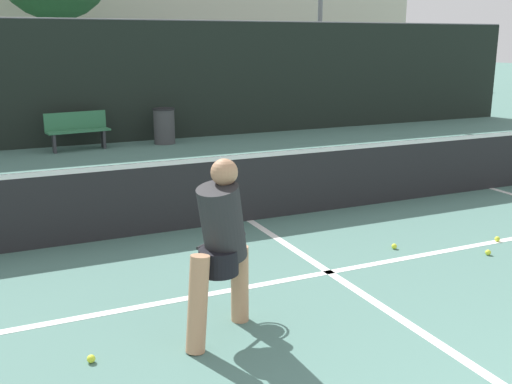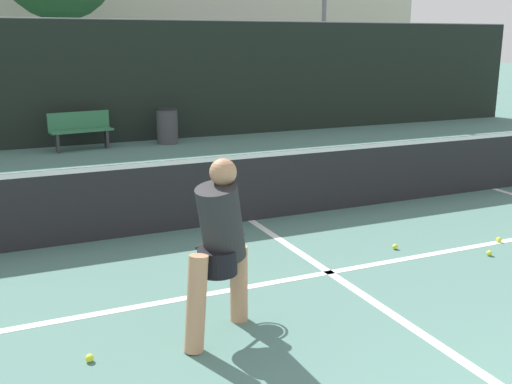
{
  "view_description": "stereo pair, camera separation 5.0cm",
  "coord_description": "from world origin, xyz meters",
  "px_view_note": "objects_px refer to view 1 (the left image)",
  "views": [
    {
      "loc": [
        -3.27,
        -1.05,
        2.46
      ],
      "look_at": [
        -0.8,
        4.33,
        0.95
      ],
      "focal_mm": 42.0,
      "sensor_mm": 36.0,
      "label": 1
    },
    {
      "loc": [
        -3.22,
        -1.07,
        2.46
      ],
      "look_at": [
        -0.8,
        4.33,
        0.95
      ],
      "focal_mm": 42.0,
      "sensor_mm": 36.0,
      "label": 2
    }
  ],
  "objects_px": {
    "trash_bin": "(164,126)",
    "parked_car": "(222,98)",
    "player_practicing": "(221,243)",
    "courtside_bench": "(78,130)"
  },
  "relations": [
    {
      "from": "courtside_bench",
      "to": "trash_bin",
      "type": "distance_m",
      "value": 2.04
    },
    {
      "from": "courtside_bench",
      "to": "player_practicing",
      "type": "bearing_deg",
      "value": -99.74
    },
    {
      "from": "courtside_bench",
      "to": "parked_car",
      "type": "relative_size",
      "value": 0.33
    },
    {
      "from": "trash_bin",
      "to": "parked_car",
      "type": "xyz_separation_m",
      "value": [
        3.48,
        4.98,
        0.12
      ]
    },
    {
      "from": "trash_bin",
      "to": "parked_car",
      "type": "height_order",
      "value": "parked_car"
    },
    {
      "from": "player_practicing",
      "to": "parked_car",
      "type": "distance_m",
      "value": 15.73
    },
    {
      "from": "player_practicing",
      "to": "trash_bin",
      "type": "height_order",
      "value": "player_practicing"
    },
    {
      "from": "courtside_bench",
      "to": "parked_car",
      "type": "bearing_deg",
      "value": 33.72
    },
    {
      "from": "player_practicing",
      "to": "trash_bin",
      "type": "bearing_deg",
      "value": 42.66
    },
    {
      "from": "parked_car",
      "to": "player_practicing",
      "type": "bearing_deg",
      "value": -111.54
    }
  ]
}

